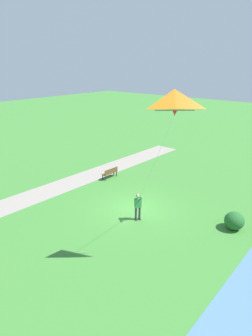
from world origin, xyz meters
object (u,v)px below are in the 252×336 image
park_bench_near_walkway (110,172)px  flying_kite (174,103)px  person_kite_flyer (138,205)px  lakeside_shrub (234,221)px

park_bench_near_walkway → flying_kite: bearing=148.2°
person_kite_flyer → park_bench_near_walkway: person_kite_flyer is taller
flying_kite → park_bench_near_walkway: size_ratio=4.25×
park_bench_near_walkway → lakeside_shrub: lakeside_shrub is taller
flying_kite → lakeside_shrub: (-1.69, -4.72, -7.15)m
person_kite_flyer → park_bench_near_walkway: bearing=-32.9°
park_bench_near_walkway → lakeside_shrub: bearing=174.5°
person_kite_flyer → lakeside_shrub: bearing=-150.0°
person_kite_flyer → flying_kite: size_ratio=0.28×
flying_kite → person_kite_flyer: bearing=-29.7°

